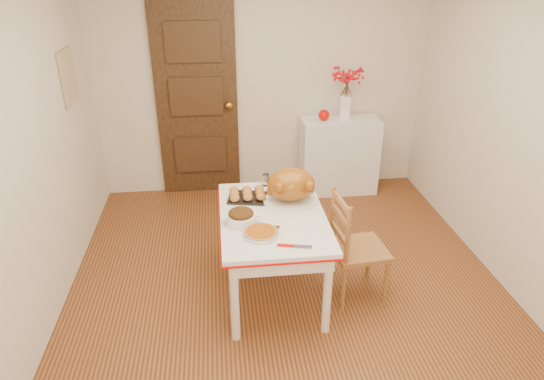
{
  "coord_description": "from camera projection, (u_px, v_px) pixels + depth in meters",
  "views": [
    {
      "loc": [
        -0.49,
        -3.01,
        2.43
      ],
      "look_at": [
        -0.12,
        0.1,
        0.88
      ],
      "focal_mm": 31.45,
      "sensor_mm": 36.0,
      "label": 1
    }
  ],
  "objects": [
    {
      "name": "door_back",
      "position": [
        197.0,
        102.0,
        5.03
      ],
      "size": [
        0.85,
        0.06,
        2.06
      ],
      "primitive_type": "cube",
      "color": "black",
      "rests_on": "ground"
    },
    {
      "name": "photo_board",
      "position": [
        68.0,
        77.0,
        4.02
      ],
      "size": [
        0.03,
        0.35,
        0.45
      ],
      "primitive_type": "cube",
      "color": "#D6CB88",
      "rests_on": "ground"
    },
    {
      "name": "wall_front",
      "position": [
        391.0,
        380.0,
        1.47
      ],
      "size": [
        3.5,
        0.0,
        2.5
      ],
      "primitive_type": "cube",
      "color": "beige",
      "rests_on": "ground"
    },
    {
      "name": "stuffing_dish",
      "position": [
        241.0,
        217.0,
        3.4
      ],
      "size": [
        0.33,
        0.29,
        0.11
      ],
      "primitive_type": null,
      "rotation": [
        0.0,
        0.0,
        0.35
      ],
      "color": "#3A270D",
      "rests_on": "kitchen_table"
    },
    {
      "name": "pumpkin_pie",
      "position": [
        261.0,
        232.0,
        3.26
      ],
      "size": [
        0.31,
        0.31,
        0.05
      ],
      "primitive_type": "cylinder",
      "rotation": [
        0.0,
        0.0,
        -0.38
      ],
      "color": "#92460A",
      "rests_on": "kitchen_table"
    },
    {
      "name": "berry_vase",
      "position": [
        346.0,
        95.0,
        4.99
      ],
      "size": [
        0.28,
        0.28,
        0.54
      ],
      "primitive_type": null,
      "color": "white",
      "rests_on": "sideboard"
    },
    {
      "name": "turkey_platter",
      "position": [
        291.0,
        186.0,
        3.65
      ],
      "size": [
        0.53,
        0.48,
        0.27
      ],
      "primitive_type": null,
      "rotation": [
        0.0,
        0.0,
        0.37
      ],
      "color": "brown",
      "rests_on": "kitchen_table"
    },
    {
      "name": "wall_left",
      "position": [
        23.0,
        158.0,
        3.07
      ],
      "size": [
        0.0,
        4.0,
        2.5
      ],
      "primitive_type": "cube",
      "color": "beige",
      "rests_on": "ground"
    },
    {
      "name": "wall_right",
      "position": [
        531.0,
        136.0,
        3.44
      ],
      "size": [
        0.0,
        4.0,
        2.5
      ],
      "primitive_type": "cube",
      "color": "beige",
      "rests_on": "ground"
    },
    {
      "name": "sideboard",
      "position": [
        339.0,
        156.0,
        5.29
      ],
      "size": [
        0.84,
        0.37,
        0.84
      ],
      "primitive_type": "cube",
      "color": "silver",
      "rests_on": "floor"
    },
    {
      "name": "rolls_tray",
      "position": [
        247.0,
        194.0,
        3.75
      ],
      "size": [
        0.33,
        0.28,
        0.08
      ],
      "primitive_type": null,
      "rotation": [
        0.0,
        0.0,
        -0.21
      ],
      "color": "#BB6F32",
      "rests_on": "kitchen_table"
    },
    {
      "name": "pie_server",
      "position": [
        295.0,
        246.0,
        3.14
      ],
      "size": [
        0.24,
        0.12,
        0.01
      ],
      "primitive_type": null,
      "rotation": [
        0.0,
        0.0,
        -0.24
      ],
      "color": "silver",
      "rests_on": "kitchen_table"
    },
    {
      "name": "drinking_glass",
      "position": [
        266.0,
        180.0,
        3.96
      ],
      "size": [
        0.07,
        0.07,
        0.1
      ],
      "primitive_type": "cylinder",
      "rotation": [
        0.0,
        0.0,
        0.33
      ],
      "color": "white",
      "rests_on": "kitchen_table"
    },
    {
      "name": "apple",
      "position": [
        324.0,
        115.0,
        5.06
      ],
      "size": [
        0.12,
        0.12,
        0.12
      ],
      "primitive_type": "sphere",
      "color": "#C40A03",
      "rests_on": "sideboard"
    },
    {
      "name": "floor",
      "position": [
        289.0,
        293.0,
        3.81
      ],
      "size": [
        3.5,
        4.0,
        0.0
      ],
      "primitive_type": "cube",
      "color": "#422813",
      "rests_on": "ground"
    },
    {
      "name": "wall_back",
      "position": [
        262.0,
        79.0,
        5.03
      ],
      "size": [
        3.5,
        0.0,
        2.5
      ],
      "primitive_type": "cube",
      "color": "beige",
      "rests_on": "ground"
    },
    {
      "name": "kitchen_table",
      "position": [
        273.0,
        254.0,
        3.69
      ],
      "size": [
        0.8,
        1.16,
        0.7
      ],
      "primitive_type": null,
      "color": "white",
      "rests_on": "floor"
    },
    {
      "name": "chair_oak",
      "position": [
        359.0,
        247.0,
        3.6
      ],
      "size": [
        0.43,
        0.43,
        0.89
      ],
      "primitive_type": null,
      "rotation": [
        0.0,
        0.0,
        1.66
      ],
      "color": "#A1663C",
      "rests_on": "floor"
    },
    {
      "name": "carving_knife",
      "position": [
        260.0,
        226.0,
        3.37
      ],
      "size": [
        0.29,
        0.13,
        0.01
      ],
      "primitive_type": null,
      "rotation": [
        0.0,
        0.0,
        -0.24
      ],
      "color": "silver",
      "rests_on": "kitchen_table"
    },
    {
      "name": "shaker_pair",
      "position": [
        304.0,
        185.0,
        3.89
      ],
      "size": [
        0.09,
        0.04,
        0.09
      ],
      "primitive_type": null,
      "rotation": [
        0.0,
        0.0,
        -0.11
      ],
      "color": "white",
      "rests_on": "kitchen_table"
    }
  ]
}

